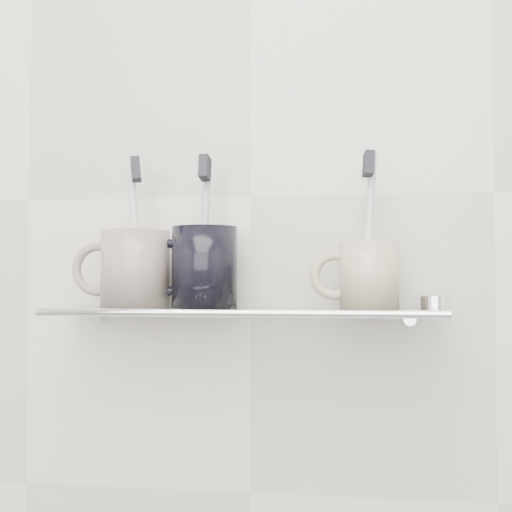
% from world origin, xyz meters
% --- Properties ---
extents(wall_back, '(2.50, 0.00, 2.50)m').
position_xyz_m(wall_back, '(0.00, 1.10, 1.25)').
color(wall_back, silver).
rests_on(wall_back, ground).
extents(shelf_glass, '(0.50, 0.12, 0.01)m').
position_xyz_m(shelf_glass, '(0.00, 1.04, 1.10)').
color(shelf_glass, silver).
rests_on(shelf_glass, wall_back).
extents(shelf_rail, '(0.50, 0.01, 0.01)m').
position_xyz_m(shelf_rail, '(0.00, 0.98, 1.10)').
color(shelf_rail, silver).
rests_on(shelf_rail, shelf_glass).
extents(bracket_left, '(0.02, 0.03, 0.02)m').
position_xyz_m(bracket_left, '(-0.21, 1.09, 1.09)').
color(bracket_left, silver).
rests_on(bracket_left, wall_back).
extents(bracket_right, '(0.02, 0.03, 0.02)m').
position_xyz_m(bracket_right, '(0.21, 1.09, 1.09)').
color(bracket_right, silver).
rests_on(bracket_right, wall_back).
extents(mug_left, '(0.11, 0.11, 0.10)m').
position_xyz_m(mug_left, '(-0.14, 1.04, 1.15)').
color(mug_left, silver).
rests_on(mug_left, shelf_glass).
extents(mug_left_handle, '(0.07, 0.01, 0.07)m').
position_xyz_m(mug_left_handle, '(-0.19, 1.04, 1.15)').
color(mug_left_handle, silver).
rests_on(mug_left_handle, mug_left).
extents(toothbrush_left, '(0.04, 0.03, 0.19)m').
position_xyz_m(toothbrush_left, '(-0.14, 1.04, 1.20)').
color(toothbrush_left, silver).
rests_on(toothbrush_left, mug_left).
extents(bristles_left, '(0.02, 0.03, 0.03)m').
position_xyz_m(bristles_left, '(-0.14, 1.04, 1.28)').
color(bristles_left, '#23242B').
rests_on(bristles_left, toothbrush_left).
extents(mug_center, '(0.10, 0.10, 0.10)m').
position_xyz_m(mug_center, '(-0.05, 1.04, 1.15)').
color(mug_center, black).
rests_on(mug_center, shelf_glass).
extents(mug_center_handle, '(0.07, 0.01, 0.07)m').
position_xyz_m(mug_center_handle, '(-0.10, 1.04, 1.15)').
color(mug_center_handle, black).
rests_on(mug_center_handle, mug_center).
extents(toothbrush_center, '(0.01, 0.05, 0.19)m').
position_xyz_m(toothbrush_center, '(-0.05, 1.04, 1.20)').
color(toothbrush_center, '#9CA9B9').
rests_on(toothbrush_center, mug_center).
extents(bristles_center, '(0.01, 0.03, 0.03)m').
position_xyz_m(bristles_center, '(-0.05, 1.04, 1.28)').
color(bristles_center, '#23242B').
rests_on(bristles_center, toothbrush_center).
extents(mug_right, '(0.09, 0.09, 0.08)m').
position_xyz_m(mug_right, '(0.16, 1.04, 1.14)').
color(mug_right, beige).
rests_on(mug_right, shelf_glass).
extents(mug_right_handle, '(0.06, 0.01, 0.06)m').
position_xyz_m(mug_right_handle, '(0.12, 1.04, 1.14)').
color(mug_right_handle, beige).
rests_on(mug_right_handle, mug_right).
extents(toothbrush_right, '(0.02, 0.04, 0.19)m').
position_xyz_m(toothbrush_right, '(0.16, 1.04, 1.20)').
color(toothbrush_right, silver).
rests_on(toothbrush_right, mug_right).
extents(bristles_right, '(0.02, 0.03, 0.03)m').
position_xyz_m(bristles_right, '(0.16, 1.04, 1.28)').
color(bristles_right, '#23242B').
rests_on(bristles_right, toothbrush_right).
extents(chrome_cap, '(0.04, 0.04, 0.02)m').
position_xyz_m(chrome_cap, '(0.24, 1.04, 1.11)').
color(chrome_cap, silver).
rests_on(chrome_cap, shelf_glass).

